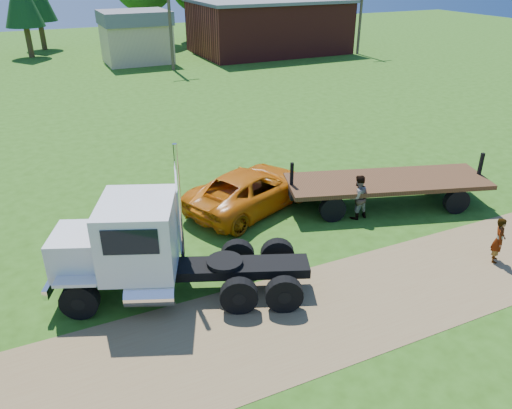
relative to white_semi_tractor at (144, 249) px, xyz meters
name	(u,v)px	position (x,y,z in m)	size (l,w,h in m)	color
ground	(323,312)	(4.30, -3.01, -1.54)	(140.00, 140.00, 0.00)	#264C10
dirt_track	(323,311)	(4.30, -3.01, -1.54)	(120.00, 4.20, 0.01)	brown
white_semi_tractor	(144,249)	(0.00, 0.00, 0.00)	(7.56, 4.89, 4.52)	black
orange_pickup	(251,189)	(5.21, 3.91, -0.74)	(2.66, 5.77, 1.60)	#C45E09
flatbed_trailer	(387,185)	(10.23, 1.82, -0.66)	(8.37, 4.67, 2.05)	#3C2413
spectator_a	(499,240)	(10.90, -3.13, -0.75)	(0.58, 0.38, 1.58)	#999999
spectator_b	(358,197)	(8.51, 1.38, -0.66)	(0.86, 0.67, 1.77)	#999999
brick_building	(268,26)	(22.30, 36.99, 1.12)	(15.40, 10.40, 5.30)	maroon
tan_shed	(136,36)	(8.30, 36.99, 0.88)	(6.20, 5.40, 4.70)	tan
utility_poles	(169,14)	(10.30, 31.99, 3.17)	(42.20, 0.28, 9.00)	#463C28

